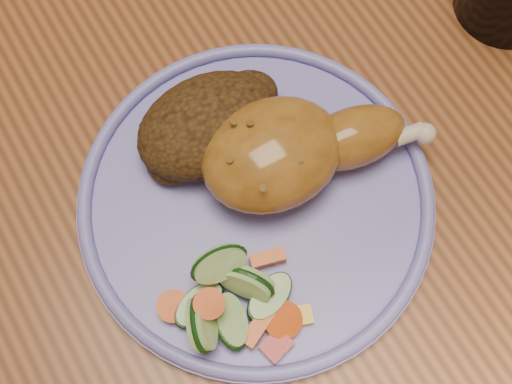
# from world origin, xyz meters

# --- Properties ---
(ground) EXTENTS (4.00, 4.00, 0.00)m
(ground) POSITION_xyz_m (0.00, 0.00, 0.00)
(ground) COLOR brown
(ground) RESTS_ON ground
(dining_table) EXTENTS (0.90, 1.40, 0.75)m
(dining_table) POSITION_xyz_m (0.00, 0.00, 0.67)
(dining_table) COLOR brown
(dining_table) RESTS_ON ground
(plate) EXTENTS (0.26, 0.26, 0.01)m
(plate) POSITION_xyz_m (-0.05, -0.15, 0.76)
(plate) COLOR #7874D1
(plate) RESTS_ON dining_table
(plate_rim) EXTENTS (0.26, 0.26, 0.01)m
(plate_rim) POSITION_xyz_m (-0.05, -0.15, 0.77)
(plate_rim) COLOR #7874D1
(plate_rim) RESTS_ON plate
(chicken_leg) EXTENTS (0.17, 0.09, 0.05)m
(chicken_leg) POSITION_xyz_m (-0.01, -0.14, 0.79)
(chicken_leg) COLOR #A36922
(chicken_leg) RESTS_ON plate
(rice_pilaf) EXTENTS (0.12, 0.08, 0.05)m
(rice_pilaf) POSITION_xyz_m (-0.05, -0.09, 0.78)
(rice_pilaf) COLOR #422910
(rice_pilaf) RESTS_ON plate
(vegetable_pile) EXTENTS (0.10, 0.09, 0.05)m
(vegetable_pile) POSITION_xyz_m (-0.10, -0.21, 0.77)
(vegetable_pile) COLOR #A50A05
(vegetable_pile) RESTS_ON plate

